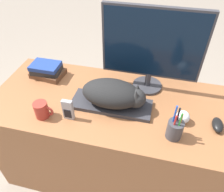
{
  "coord_description": "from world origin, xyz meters",
  "views": [
    {
      "loc": [
        0.22,
        -0.6,
        1.62
      ],
      "look_at": [
        -0.0,
        0.31,
        0.79
      ],
      "focal_mm": 35.0,
      "sensor_mm": 36.0,
      "label": 1
    }
  ],
  "objects_px": {
    "cat": "(114,94)",
    "monitor": "(152,47)",
    "baseball": "(183,117)",
    "keyboard": "(111,104)",
    "computer_mouse": "(218,125)",
    "pen_cup": "(175,129)",
    "coffee_mug": "(42,110)",
    "book_stack": "(47,70)",
    "phone": "(68,110)"
  },
  "relations": [
    {
      "from": "cat",
      "to": "monitor",
      "type": "relative_size",
      "value": 0.63
    },
    {
      "from": "cat",
      "to": "baseball",
      "type": "bearing_deg",
      "value": -4.19
    },
    {
      "from": "keyboard",
      "to": "computer_mouse",
      "type": "distance_m",
      "value": 0.58
    },
    {
      "from": "computer_mouse",
      "to": "pen_cup",
      "type": "relative_size",
      "value": 0.51
    },
    {
      "from": "coffee_mug",
      "to": "pen_cup",
      "type": "bearing_deg",
      "value": 2.22
    },
    {
      "from": "cat",
      "to": "pen_cup",
      "type": "distance_m",
      "value": 0.37
    },
    {
      "from": "keyboard",
      "to": "computer_mouse",
      "type": "height_order",
      "value": "computer_mouse"
    },
    {
      "from": "keyboard",
      "to": "baseball",
      "type": "distance_m",
      "value": 0.4
    },
    {
      "from": "baseball",
      "to": "coffee_mug",
      "type": "bearing_deg",
      "value": -169.4
    },
    {
      "from": "keyboard",
      "to": "book_stack",
      "type": "relative_size",
      "value": 2.06
    },
    {
      "from": "coffee_mug",
      "to": "monitor",
      "type": "bearing_deg",
      "value": 36.91
    },
    {
      "from": "keyboard",
      "to": "monitor",
      "type": "xyz_separation_m",
      "value": [
        0.18,
        0.23,
        0.27
      ]
    },
    {
      "from": "cat",
      "to": "baseball",
      "type": "height_order",
      "value": "cat"
    },
    {
      "from": "coffee_mug",
      "to": "baseball",
      "type": "height_order",
      "value": "coffee_mug"
    },
    {
      "from": "monitor",
      "to": "baseball",
      "type": "height_order",
      "value": "monitor"
    },
    {
      "from": "computer_mouse",
      "to": "baseball",
      "type": "distance_m",
      "value": 0.18
    },
    {
      "from": "cat",
      "to": "pen_cup",
      "type": "height_order",
      "value": "pen_cup"
    },
    {
      "from": "book_stack",
      "to": "baseball",
      "type": "bearing_deg",
      "value": -13.48
    },
    {
      "from": "cat",
      "to": "monitor",
      "type": "distance_m",
      "value": 0.34
    },
    {
      "from": "computer_mouse",
      "to": "pen_cup",
      "type": "height_order",
      "value": "pen_cup"
    },
    {
      "from": "computer_mouse",
      "to": "pen_cup",
      "type": "distance_m",
      "value": 0.25
    },
    {
      "from": "baseball",
      "to": "book_stack",
      "type": "distance_m",
      "value": 0.92
    },
    {
      "from": "keyboard",
      "to": "coffee_mug",
      "type": "relative_size",
      "value": 4.29
    },
    {
      "from": "computer_mouse",
      "to": "book_stack",
      "type": "distance_m",
      "value": 1.09
    },
    {
      "from": "keyboard",
      "to": "coffee_mug",
      "type": "distance_m",
      "value": 0.39
    },
    {
      "from": "coffee_mug",
      "to": "computer_mouse",
      "type": "bearing_deg",
      "value": 8.63
    },
    {
      "from": "monitor",
      "to": "baseball",
      "type": "distance_m",
      "value": 0.42
    },
    {
      "from": "keyboard",
      "to": "phone",
      "type": "xyz_separation_m",
      "value": [
        -0.2,
        -0.15,
        0.05
      ]
    },
    {
      "from": "coffee_mug",
      "to": "book_stack",
      "type": "distance_m",
      "value": 0.38
    },
    {
      "from": "cat",
      "to": "coffee_mug",
      "type": "xyz_separation_m",
      "value": [
        -0.36,
        -0.17,
        -0.05
      ]
    },
    {
      "from": "computer_mouse",
      "to": "baseball",
      "type": "height_order",
      "value": "baseball"
    },
    {
      "from": "pen_cup",
      "to": "baseball",
      "type": "bearing_deg",
      "value": 69.36
    },
    {
      "from": "coffee_mug",
      "to": "book_stack",
      "type": "height_order",
      "value": "book_stack"
    },
    {
      "from": "computer_mouse",
      "to": "phone",
      "type": "relative_size",
      "value": 0.82
    },
    {
      "from": "cat",
      "to": "computer_mouse",
      "type": "xyz_separation_m",
      "value": [
        0.56,
        -0.03,
        -0.08
      ]
    },
    {
      "from": "coffee_mug",
      "to": "book_stack",
      "type": "relative_size",
      "value": 0.48
    },
    {
      "from": "baseball",
      "to": "monitor",
      "type": "bearing_deg",
      "value": 130.4
    },
    {
      "from": "keyboard",
      "to": "cat",
      "type": "xyz_separation_m",
      "value": [
        0.02,
        0.0,
        0.09
      ]
    },
    {
      "from": "keyboard",
      "to": "coffee_mug",
      "type": "height_order",
      "value": "coffee_mug"
    },
    {
      "from": "monitor",
      "to": "book_stack",
      "type": "xyz_separation_m",
      "value": [
        -0.67,
        -0.04,
        -0.24
      ]
    },
    {
      "from": "baseball",
      "to": "book_stack",
      "type": "xyz_separation_m",
      "value": [
        -0.89,
        0.21,
        0.01
      ]
    },
    {
      "from": "pen_cup",
      "to": "book_stack",
      "type": "bearing_deg",
      "value": 158.99
    },
    {
      "from": "computer_mouse",
      "to": "book_stack",
      "type": "xyz_separation_m",
      "value": [
        -1.07,
        0.21,
        0.03
      ]
    },
    {
      "from": "keyboard",
      "to": "computer_mouse",
      "type": "xyz_separation_m",
      "value": [
        0.58,
        -0.03,
        0.01
      ]
    },
    {
      "from": "baseball",
      "to": "book_stack",
      "type": "bearing_deg",
      "value": 166.52
    },
    {
      "from": "baseball",
      "to": "computer_mouse",
      "type": "bearing_deg",
      "value": 0.3
    },
    {
      "from": "phone",
      "to": "cat",
      "type": "bearing_deg",
      "value": 33.99
    },
    {
      "from": "cat",
      "to": "pen_cup",
      "type": "xyz_separation_m",
      "value": [
        0.34,
        -0.14,
        -0.04
      ]
    },
    {
      "from": "computer_mouse",
      "to": "pen_cup",
      "type": "xyz_separation_m",
      "value": [
        -0.22,
        -0.11,
        0.04
      ]
    },
    {
      "from": "keyboard",
      "to": "coffee_mug",
      "type": "bearing_deg",
      "value": -154.1
    }
  ]
}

